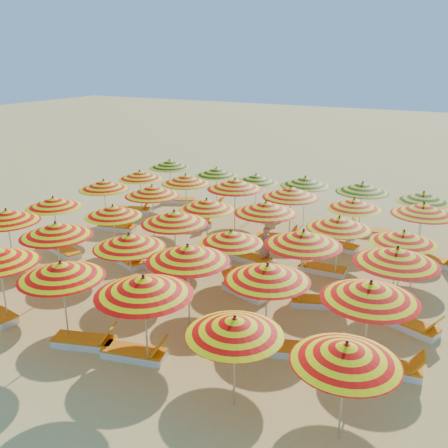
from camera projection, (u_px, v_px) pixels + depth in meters
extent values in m
plane|color=tan|center=(218.00, 268.00, 18.66)|extent=(120.00, 120.00, 0.00)
cylinder|color=silver|center=(3.00, 287.00, 14.54)|extent=(0.04, 0.04, 2.30)
cylinder|color=silver|center=(65.00, 304.00, 13.55)|extent=(0.04, 0.04, 2.32)
cone|color=orange|center=(61.00, 270.00, 13.23)|extent=(3.01, 3.01, 0.44)
sphere|color=black|center=(60.00, 261.00, 13.15)|extent=(0.08, 0.08, 0.08)
cylinder|color=silver|center=(146.00, 324.00, 12.42)|extent=(0.05, 0.05, 2.44)
cone|color=orange|center=(144.00, 286.00, 12.08)|extent=(2.96, 2.96, 0.47)
sphere|color=black|center=(143.00, 276.00, 11.99)|extent=(0.08, 0.08, 0.08)
cylinder|color=silver|center=(234.00, 364.00, 11.07)|extent=(0.04, 0.04, 2.18)
cone|color=orange|center=(235.00, 326.00, 10.76)|extent=(2.30, 2.30, 0.42)
sphere|color=black|center=(235.00, 316.00, 10.68)|extent=(0.07, 0.07, 0.07)
cylinder|color=silver|center=(342.00, 394.00, 10.06)|extent=(0.04, 0.04, 2.21)
cone|color=orange|center=(346.00, 353.00, 9.75)|extent=(2.31, 2.31, 0.42)
sphere|color=black|center=(347.00, 342.00, 9.67)|extent=(0.07, 0.07, 0.07)
cylinder|color=silver|center=(10.00, 242.00, 18.00)|extent=(0.04, 0.04, 2.32)
cone|color=orange|center=(7.00, 216.00, 17.67)|extent=(2.60, 2.60, 0.44)
sphere|color=black|center=(6.00, 209.00, 17.59)|extent=(0.08, 0.08, 0.08)
cylinder|color=silver|center=(59.00, 258.00, 16.52)|extent=(0.04, 0.04, 2.36)
cone|color=orange|center=(56.00, 229.00, 16.19)|extent=(2.93, 2.93, 0.45)
sphere|color=black|center=(55.00, 222.00, 16.10)|extent=(0.08, 0.08, 0.08)
cylinder|color=silver|center=(131.00, 270.00, 15.74)|extent=(0.04, 0.04, 2.27)
cone|color=orange|center=(129.00, 241.00, 15.42)|extent=(2.72, 2.72, 0.43)
sphere|color=black|center=(129.00, 233.00, 15.34)|extent=(0.08, 0.08, 0.08)
cylinder|color=silver|center=(189.00, 287.00, 14.44)|extent=(0.05, 0.05, 2.42)
cone|color=orange|center=(188.00, 253.00, 14.10)|extent=(2.97, 2.97, 0.46)
sphere|color=black|center=(188.00, 245.00, 14.01)|extent=(0.08, 0.08, 0.08)
cylinder|color=silver|center=(266.00, 307.00, 13.43)|extent=(0.04, 0.04, 2.31)
cone|color=orange|center=(267.00, 273.00, 13.11)|extent=(2.88, 2.88, 0.44)
sphere|color=black|center=(268.00, 264.00, 13.02)|extent=(0.08, 0.08, 0.08)
cylinder|color=silver|center=(366.00, 329.00, 12.27)|extent=(0.05, 0.05, 2.38)
cone|color=orange|center=(370.00, 291.00, 11.94)|extent=(3.05, 3.05, 0.45)
sphere|color=black|center=(371.00, 281.00, 11.85)|extent=(0.08, 0.08, 0.08)
cylinder|color=silver|center=(56.00, 225.00, 20.03)|extent=(0.04, 0.04, 2.18)
cone|color=orange|center=(53.00, 202.00, 19.72)|extent=(2.51, 2.51, 0.41)
sphere|color=black|center=(53.00, 197.00, 19.65)|extent=(0.07, 0.07, 0.07)
cylinder|color=silver|center=(115.00, 234.00, 19.01)|extent=(0.04, 0.04, 2.16)
cone|color=orange|center=(113.00, 211.00, 18.71)|extent=(2.63, 2.63, 0.41)
sphere|color=black|center=(112.00, 205.00, 18.63)|extent=(0.07, 0.07, 0.07)
cylinder|color=silver|center=(175.00, 245.00, 17.71)|extent=(0.04, 0.04, 2.36)
cone|color=orange|center=(174.00, 217.00, 17.38)|extent=(2.91, 2.91, 0.45)
sphere|color=black|center=(174.00, 210.00, 17.30)|extent=(0.08, 0.08, 0.08)
cylinder|color=silver|center=(231.00, 263.00, 16.51)|extent=(0.04, 0.04, 2.10)
cone|color=orange|center=(231.00, 237.00, 16.21)|extent=(2.71, 2.71, 0.40)
sphere|color=black|center=(231.00, 230.00, 16.14)|extent=(0.07, 0.07, 0.07)
cylinder|color=silver|center=(302.00, 269.00, 15.61)|extent=(0.05, 0.05, 2.42)
cone|color=orange|center=(303.00, 238.00, 15.27)|extent=(2.93, 2.93, 0.46)
sphere|color=black|center=(304.00, 230.00, 15.18)|extent=(0.08, 0.08, 0.08)
cylinder|color=silver|center=(393.00, 289.00, 14.32)|extent=(0.05, 0.05, 2.40)
cone|color=orange|center=(397.00, 256.00, 13.99)|extent=(2.81, 2.81, 0.46)
sphere|color=black|center=(398.00, 247.00, 13.90)|extent=(0.08, 0.08, 0.08)
cylinder|color=silver|center=(105.00, 205.00, 22.51)|extent=(0.04, 0.04, 2.23)
cone|color=orange|center=(104.00, 185.00, 22.19)|extent=(2.81, 2.81, 0.42)
sphere|color=black|center=(103.00, 179.00, 22.11)|extent=(0.07, 0.07, 0.07)
cylinder|color=silver|center=(153.00, 213.00, 21.24)|extent=(0.04, 0.04, 2.31)
cone|color=orange|center=(152.00, 191.00, 20.92)|extent=(2.42, 2.42, 0.44)
sphere|color=black|center=(152.00, 185.00, 20.84)|extent=(0.08, 0.08, 0.08)
cylinder|color=silver|center=(207.00, 227.00, 19.73)|extent=(0.04, 0.04, 2.20)
cone|color=orange|center=(207.00, 204.00, 19.42)|extent=(2.83, 2.83, 0.42)
sphere|color=black|center=(207.00, 198.00, 19.34)|extent=(0.07, 0.07, 0.07)
cylinder|color=silver|center=(265.00, 233.00, 18.78)|extent=(0.05, 0.05, 2.38)
cone|color=orange|center=(266.00, 207.00, 18.45)|extent=(2.67, 2.67, 0.45)
sphere|color=black|center=(266.00, 201.00, 18.36)|extent=(0.08, 0.08, 0.08)
cylinder|color=silver|center=(337.00, 249.00, 17.49)|extent=(0.04, 0.04, 2.24)
cone|color=orange|center=(339.00, 223.00, 17.17)|extent=(2.84, 2.84, 0.43)
sphere|color=black|center=(340.00, 216.00, 17.09)|extent=(0.07, 0.07, 0.07)
cylinder|color=silver|center=(400.00, 263.00, 16.45)|extent=(0.04, 0.04, 2.13)
cone|color=orange|center=(404.00, 237.00, 16.15)|extent=(2.69, 2.69, 0.41)
sphere|color=black|center=(404.00, 230.00, 16.07)|extent=(0.07, 0.07, 0.07)
cylinder|color=silver|center=(141.00, 193.00, 24.60)|extent=(0.04, 0.04, 2.15)
cone|color=orange|center=(140.00, 175.00, 24.30)|extent=(2.77, 2.77, 0.41)
sphere|color=black|center=(140.00, 170.00, 24.22)|extent=(0.07, 0.07, 0.07)
cylinder|color=silver|center=(186.00, 199.00, 23.39)|extent=(0.04, 0.04, 2.25)
cone|color=orange|center=(186.00, 179.00, 23.08)|extent=(2.82, 2.82, 0.43)
sphere|color=black|center=(186.00, 174.00, 22.99)|extent=(0.08, 0.08, 0.08)
cylinder|color=silver|center=(235.00, 207.00, 21.85)|extent=(0.05, 0.05, 2.44)
cone|color=orange|center=(235.00, 184.00, 21.51)|extent=(2.75, 2.75, 0.47)
sphere|color=black|center=(235.00, 178.00, 21.42)|extent=(0.08, 0.08, 0.08)
cylinder|color=silver|center=(290.00, 216.00, 20.84)|extent=(0.05, 0.05, 2.37)
cone|color=orange|center=(291.00, 192.00, 20.51)|extent=(2.95, 2.95, 0.45)
sphere|color=black|center=(291.00, 186.00, 20.42)|extent=(0.08, 0.08, 0.08)
cylinder|color=silver|center=(352.00, 226.00, 19.91)|extent=(0.04, 0.04, 2.16)
cone|color=orange|center=(354.00, 204.00, 19.61)|extent=(2.51, 2.51, 0.41)
sphere|color=black|center=(354.00, 198.00, 19.53)|extent=(0.07, 0.07, 0.07)
cylinder|color=silver|center=(420.00, 235.00, 18.73)|extent=(0.04, 0.04, 2.33)
cone|color=orange|center=(423.00, 209.00, 18.40)|extent=(2.87, 2.87, 0.44)
sphere|color=black|center=(424.00, 202.00, 18.32)|extent=(0.08, 0.08, 0.08)
cylinder|color=silver|center=(170.00, 181.00, 26.77)|extent=(0.04, 0.04, 2.20)
cone|color=#756A04|center=(170.00, 164.00, 26.46)|extent=(2.89, 2.89, 0.42)
sphere|color=black|center=(170.00, 160.00, 26.38)|extent=(0.07, 0.07, 0.07)
cylinder|color=silver|center=(216.00, 189.00, 25.41)|extent=(0.04, 0.04, 2.11)
cone|color=#756A04|center=(216.00, 172.00, 25.11)|extent=(2.52, 2.52, 0.40)
sphere|color=black|center=(216.00, 167.00, 25.04)|extent=(0.07, 0.07, 0.07)
cylinder|color=silver|center=(256.00, 197.00, 24.16)|extent=(0.04, 0.04, 2.09)
cone|color=#756A04|center=(256.00, 178.00, 23.87)|extent=(2.25, 2.25, 0.40)
sphere|color=black|center=(256.00, 174.00, 23.79)|extent=(0.07, 0.07, 0.07)
cylinder|color=silver|center=(304.00, 202.00, 22.99)|extent=(0.04, 0.04, 2.25)
cone|color=#756A04|center=(305.00, 181.00, 22.68)|extent=(2.40, 2.40, 0.43)
sphere|color=black|center=(306.00, 176.00, 22.60)|extent=(0.08, 0.08, 0.08)
cylinder|color=silver|center=(360.00, 209.00, 21.87)|extent=(0.04, 0.04, 2.28)
cone|color=#756A04|center=(362.00, 187.00, 21.55)|extent=(2.36, 2.36, 0.43)
sphere|color=black|center=(363.00, 182.00, 21.47)|extent=(0.08, 0.08, 0.08)
cylinder|color=silver|center=(420.00, 219.00, 20.80)|extent=(0.04, 0.04, 2.17)
cone|color=#756A04|center=(423.00, 197.00, 20.50)|extent=(2.69, 2.69, 0.41)
sphere|color=black|center=(424.00, 191.00, 20.42)|extent=(0.07, 0.07, 0.07)
cube|color=white|center=(84.00, 343.00, 13.67)|extent=(1.80, 1.07, 0.20)
cube|color=orange|center=(84.00, 339.00, 13.63)|extent=(1.80, 1.07, 0.06)
cube|color=orange|center=(107.00, 334.00, 13.44)|extent=(0.52, 0.66, 0.48)
cube|color=white|center=(134.00, 354.00, 13.14)|extent=(1.79, 0.95, 0.20)
cube|color=orange|center=(134.00, 350.00, 13.10)|extent=(1.79, 0.95, 0.06)
cube|color=orange|center=(158.00, 347.00, 12.86)|extent=(0.49, 0.65, 0.48)
cube|color=white|center=(3.00, 267.00, 18.54)|extent=(1.80, 1.09, 0.20)
cube|color=orange|center=(2.00, 264.00, 18.49)|extent=(1.80, 1.09, 0.06)
cube|color=orange|center=(9.00, 264.00, 17.94)|extent=(0.53, 0.67, 0.48)
cube|color=white|center=(281.00, 350.00, 13.34)|extent=(1.80, 1.10, 0.20)
cube|color=orange|center=(281.00, 346.00, 13.30)|extent=(1.80, 1.10, 0.06)
cube|color=orange|center=(255.00, 336.00, 13.33)|extent=(0.53, 0.67, 0.48)
cube|color=white|center=(386.00, 369.00, 12.54)|extent=(1.77, 0.86, 0.20)
cube|color=orange|center=(387.00, 364.00, 12.50)|extent=(1.77, 0.86, 0.06)
cube|color=orange|center=(417.00, 362.00, 12.22)|extent=(0.46, 0.63, 0.48)
cube|color=white|center=(65.00, 252.00, 19.93)|extent=(1.79, 1.04, 0.20)
cube|color=orange|center=(64.00, 249.00, 19.89)|extent=(1.79, 1.04, 0.06)
cube|color=orange|center=(55.00, 239.00, 20.28)|extent=(0.52, 0.66, 0.48)
cube|color=white|center=(127.00, 261.00, 19.04)|extent=(1.80, 1.15, 0.20)
cube|color=orange|center=(127.00, 258.00, 19.00)|extent=(1.80, 1.15, 0.06)
cube|color=orange|center=(136.00, 258.00, 18.42)|extent=(0.55, 0.67, 0.48)
cube|color=white|center=(162.00, 271.00, 18.21)|extent=(1.79, 1.17, 0.20)
cube|color=orange|center=(162.00, 267.00, 18.17)|extent=(1.79, 1.17, 0.06)
cube|color=orange|center=(172.00, 268.00, 17.59)|extent=(0.55, 0.67, 0.48)
cube|color=white|center=(246.00, 292.00, 16.58)|extent=(1.80, 1.07, 0.20)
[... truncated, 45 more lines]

